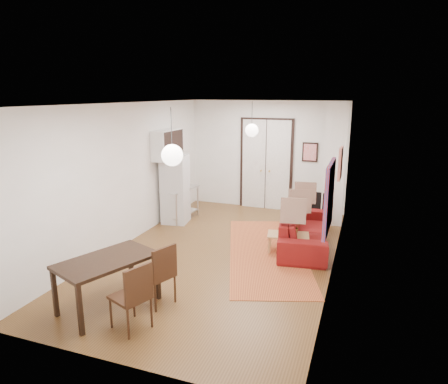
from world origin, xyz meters
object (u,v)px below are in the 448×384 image
(fridge, at_px, (175,189))
(black_side_chair, at_px, (321,203))
(dining_chair_far, at_px, (134,287))
(sofa, at_px, (303,230))
(dining_table, at_px, (107,264))
(coffee_table, at_px, (288,237))
(dining_chair_near, at_px, (159,266))
(kitchen_counter, at_px, (180,200))

(fridge, distance_m, black_side_chair, 3.58)
(fridge, height_order, black_side_chair, fridge)
(dining_chair_far, bearing_deg, black_side_chair, -176.86)
(sofa, height_order, dining_table, dining_table)
(sofa, relative_size, coffee_table, 2.68)
(dining_table, bearing_deg, sofa, 56.14)
(fridge, bearing_deg, dining_chair_far, -78.72)
(black_side_chair, bearing_deg, dining_chair_near, 80.51)
(coffee_table, bearing_deg, sofa, 60.83)
(kitchen_counter, relative_size, dining_table, 0.71)
(coffee_table, xyz_separation_m, fridge, (-2.94, 0.93, 0.52))
(sofa, relative_size, dining_chair_near, 2.48)
(dining_table, bearing_deg, dining_chair_near, 36.54)
(dining_chair_far, bearing_deg, kitchen_counter, -139.78)
(fridge, distance_m, dining_chair_near, 3.81)
(dining_chair_near, distance_m, dining_chair_far, 0.70)
(dining_table, xyz_separation_m, dining_chair_near, (0.60, 0.44, -0.13))
(dining_chair_far, bearing_deg, dining_table, -91.18)
(sofa, bearing_deg, dining_chair_near, 142.32)
(black_side_chair, bearing_deg, kitchen_counter, 28.97)
(coffee_table, bearing_deg, fridge, 162.37)
(black_side_chair, bearing_deg, dining_table, 76.55)
(coffee_table, relative_size, dining_table, 0.56)
(fridge, xyz_separation_m, black_side_chair, (3.32, 1.26, -0.38))
(coffee_table, xyz_separation_m, black_side_chair, (0.38, 2.20, 0.14))
(coffee_table, distance_m, kitchen_counter, 3.17)
(kitchen_counter, bearing_deg, black_side_chair, 25.22)
(kitchen_counter, relative_size, dining_chair_far, 1.18)
(sofa, xyz_separation_m, fridge, (-3.18, 0.52, 0.49))
(dining_table, relative_size, dining_chair_near, 1.66)
(sofa, bearing_deg, black_side_chair, -12.80)
(kitchen_counter, bearing_deg, coffee_table, -13.62)
(dining_chair_near, relative_size, dining_chair_far, 1.00)
(black_side_chair, bearing_deg, fridge, 32.53)
(fridge, bearing_deg, kitchen_counter, 82.00)
(sofa, height_order, dining_chair_far, dining_chair_far)
(kitchen_counter, height_order, dining_chair_near, dining_chair_near)
(kitchen_counter, height_order, dining_chair_far, dining_chair_far)
(sofa, distance_m, black_side_chair, 1.79)
(kitchen_counter, bearing_deg, dining_chair_far, -63.65)
(coffee_table, height_order, dining_chair_far, dining_chair_far)
(dining_table, xyz_separation_m, black_side_chair, (2.45, 5.21, -0.23))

